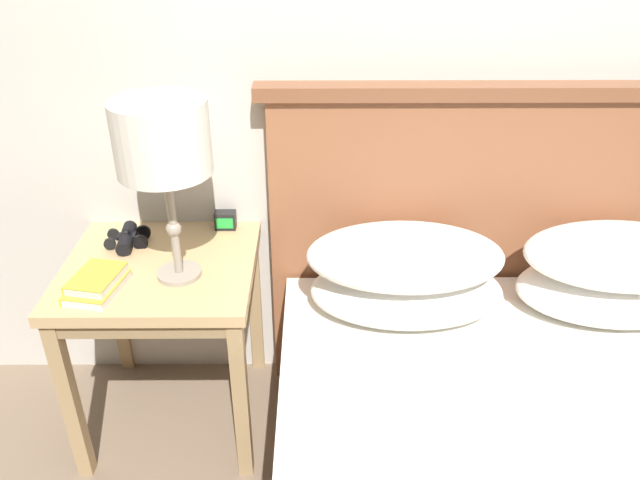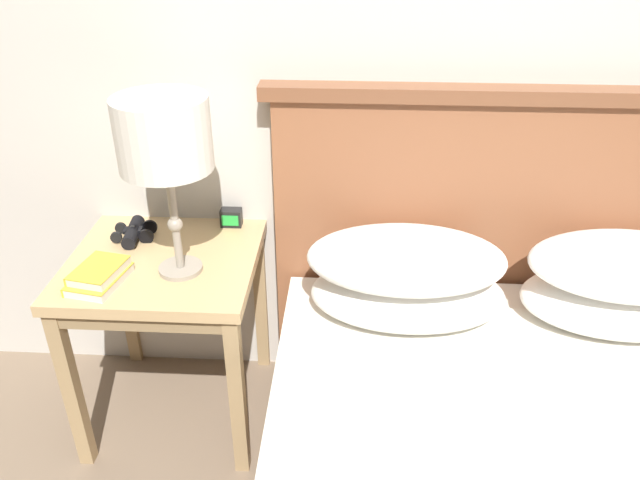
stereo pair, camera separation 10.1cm
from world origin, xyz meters
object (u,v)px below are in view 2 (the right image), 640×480
Objects in this scene: binoculars_pair at (134,232)px; alarm_clock at (231,218)px; book_on_nightstand at (99,279)px; book_stacked_on_top at (98,271)px; nightstand at (167,278)px; table_lamp at (164,138)px.

alarm_clock reaches higher than binoculars_pair.
book_on_nightstand is 0.49m from alarm_clock.
binoculars_pair is at bearing -160.82° from alarm_clock.
alarm_clock is at bearing 49.11° from book_stacked_on_top.
alarm_clock reaches higher than nightstand.
table_lamp reaches higher than binoculars_pair.
nightstand is 0.19m from binoculars_pair.
book_stacked_on_top is 0.49m from alarm_clock.
binoculars_pair reaches higher than book_on_nightstand.
binoculars_pair is at bearing 139.97° from nightstand.
alarm_clock is (0.10, 0.29, -0.39)m from table_lamp.
nightstand is 9.05× the size of alarm_clock.
alarm_clock is (0.18, 0.21, 0.11)m from nightstand.
table_lamp reaches higher than book_stacked_on_top.
nightstand is 0.25m from book_stacked_on_top.
nightstand is at bearing -40.03° from binoculars_pair.
table_lamp reaches higher than nightstand.
table_lamp is 0.48m from binoculars_pair.
binoculars_pair is (0.02, 0.26, -0.02)m from book_stacked_on_top.
binoculars_pair is at bearing 86.26° from book_stacked_on_top.
book_stacked_on_top is (0.00, 0.01, 0.03)m from book_on_nightstand.
book_stacked_on_top is at bearing 78.79° from book_on_nightstand.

